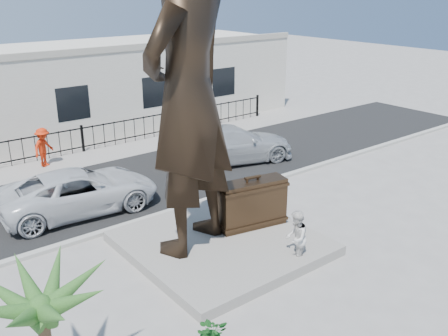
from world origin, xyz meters
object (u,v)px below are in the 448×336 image
object	(u,v)px
suitcase	(252,204)
tourist	(296,238)
statue	(188,97)
car_white	(79,191)

from	to	relation	value
suitcase	tourist	xyz separation A→B (m)	(-0.20, -2.10, -0.25)
suitcase	tourist	size ratio (longest dim) A/B	1.34
suitcase	tourist	bearing A→B (deg)	-84.13
statue	suitcase	world-z (taller)	statue
tourist	car_white	bearing A→B (deg)	-98.92
car_white	statue	bearing A→B (deg)	-157.98
statue	suitcase	size ratio (longest dim) A/B	4.05
suitcase	car_white	xyz separation A→B (m)	(-3.57, 4.97, -0.30)
tourist	car_white	world-z (taller)	tourist
statue	suitcase	distance (m)	4.19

